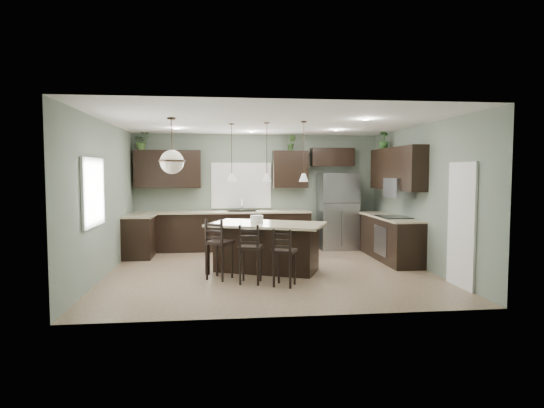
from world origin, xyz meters
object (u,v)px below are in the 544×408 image
at_px(bar_stool_left, 220,249).
at_px(plant_back_left, 142,141).
at_px(bar_stool_right, 284,257).
at_px(bar_stool_center, 250,254).
at_px(refrigerator, 338,211).
at_px(serving_dish, 257,219).
at_px(kitchen_island, 267,248).

xyz_separation_m(bar_stool_left, plant_back_left, (-1.81, 3.11, 2.07)).
height_order(bar_stool_right, plant_back_left, plant_back_left).
relative_size(bar_stool_center, bar_stool_right, 1.05).
relative_size(refrigerator, bar_stool_center, 1.82).
distance_m(bar_stool_left, bar_stool_right, 1.23).
bearing_deg(serving_dish, bar_stool_left, -140.67).
relative_size(kitchen_island, plant_back_left, 5.13).
height_order(refrigerator, bar_stool_center, refrigerator).
bearing_deg(serving_dish, bar_stool_right, -73.11).
relative_size(serving_dish, bar_stool_left, 0.22).
xyz_separation_m(kitchen_island, plant_back_left, (-2.70, 2.62, 2.14)).
bearing_deg(refrigerator, bar_stool_right, -117.39).
bearing_deg(plant_back_left, refrigerator, -2.83).
bearing_deg(bar_stool_center, kitchen_island, 79.62).
relative_size(serving_dish, bar_stool_right, 0.25).
bearing_deg(serving_dish, bar_stool_center, -101.01).
bearing_deg(bar_stool_left, bar_stool_right, 2.65).
height_order(bar_stool_left, bar_stool_center, bar_stool_left).
bearing_deg(kitchen_island, bar_stool_right, -57.59).
xyz_separation_m(refrigerator, bar_stool_center, (-2.35, -3.25, -0.42)).
relative_size(bar_stool_right, plant_back_left, 2.36).
bearing_deg(serving_dish, refrigerator, 46.75).
bearing_deg(bar_stool_center, plant_back_left, 136.52).
distance_m(kitchen_island, bar_stool_center, 0.94).
xyz_separation_m(serving_dish, bar_stool_right, (0.36, -1.19, -0.51)).
xyz_separation_m(kitchen_island, bar_stool_right, (0.18, -1.11, 0.02)).
relative_size(refrigerator, bar_stool_left, 1.72).
distance_m(bar_stool_left, plant_back_left, 4.15).
bearing_deg(refrigerator, bar_stool_left, -134.89).
distance_m(serving_dish, bar_stool_left, 1.01).
relative_size(bar_stool_left, bar_stool_right, 1.12).
bearing_deg(kitchen_island, serving_dish, 180.00).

